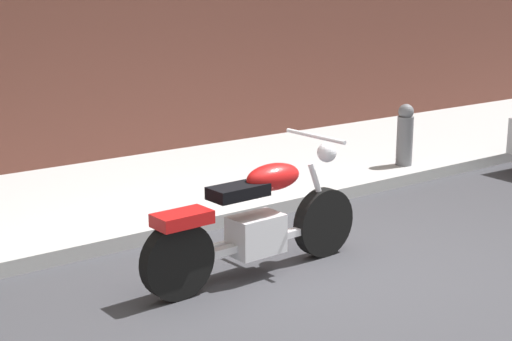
{
  "coord_description": "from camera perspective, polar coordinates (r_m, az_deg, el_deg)",
  "views": [
    {
      "loc": [
        -4.12,
        -4.45,
        2.35
      ],
      "look_at": [
        -0.53,
        0.28,
        0.89
      ],
      "focal_mm": 53.84,
      "sensor_mm": 36.0,
      "label": 1
    }
  ],
  "objects": [
    {
      "name": "sidewalk",
      "position": [
        8.73,
        -7.69,
        -1.44
      ],
      "size": [
        24.51,
        2.89,
        0.14
      ],
      "primitive_type": "cube",
      "color": "#A9A9A9",
      "rests_on": "ground"
    },
    {
      "name": "ground_plane",
      "position": [
        6.5,
        5.23,
        -7.42
      ],
      "size": [
        60.0,
        60.0,
        0.0
      ],
      "primitive_type": "plane",
      "color": "#38383D"
    },
    {
      "name": "motorcycle",
      "position": [
        6.24,
        -0.04,
        -3.92
      ],
      "size": [
        2.13,
        0.7,
        1.11
      ],
      "color": "black",
      "rests_on": "ground"
    },
    {
      "name": "fire_hydrant",
      "position": [
        9.64,
        10.99,
        2.24
      ],
      "size": [
        0.2,
        0.2,
        0.91
      ],
      "color": "slate",
      "rests_on": "ground"
    }
  ]
}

